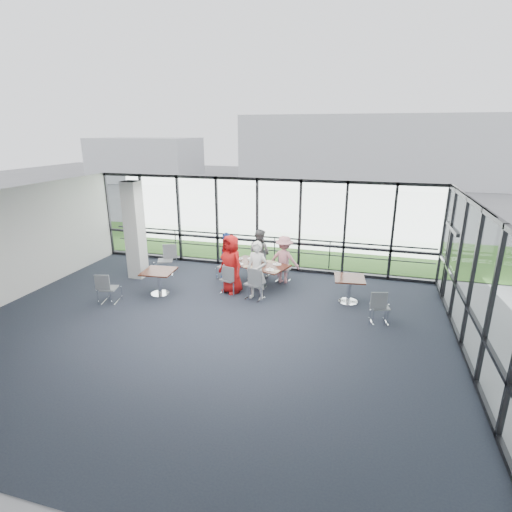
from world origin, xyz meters
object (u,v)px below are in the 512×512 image
(structural_column, at_px, (135,230))
(chair_main_nl, at_px, (229,279))
(chair_main_nr, at_px, (255,283))
(chair_spare_lb, at_px, (165,261))
(diner_near_left, at_px, (231,264))
(main_table, at_px, (259,268))
(diner_far_right, at_px, (284,260))
(chair_main_fr, at_px, (283,269))
(chair_main_end, at_px, (225,267))
(side_table_left, at_px, (159,274))
(chair_spare_la, at_px, (109,288))
(chair_spare_r, at_px, (380,307))
(diner_far_left, at_px, (259,253))
(chair_main_fl, at_px, (262,263))
(diner_near_right, at_px, (257,271))
(diner_end, at_px, (227,256))
(side_table_right, at_px, (349,282))

(structural_column, xyz_separation_m, chair_main_nl, (3.42, -0.51, -1.16))
(chair_main_nr, distance_m, chair_spare_lb, 3.70)
(diner_near_left, distance_m, chair_main_nr, 0.98)
(main_table, bearing_deg, diner_far_right, 58.85)
(chair_main_fr, distance_m, chair_main_end, 1.93)
(side_table_left, height_order, chair_spare_la, chair_spare_la)
(chair_main_nr, relative_size, chair_spare_r, 1.11)
(chair_main_end, bearing_deg, chair_spare_la, -29.25)
(diner_far_left, bearing_deg, main_table, 131.64)
(main_table, bearing_deg, chair_main_nl, -114.95)
(chair_main_nr, bearing_deg, chair_main_fl, 114.31)
(chair_main_nl, bearing_deg, diner_far_left, 88.90)
(diner_near_right, height_order, chair_spare_la, diner_near_right)
(main_table, relative_size, side_table_left, 2.09)
(diner_far_left, height_order, diner_end, diner_far_left)
(diner_near_right, distance_m, chair_main_nr, 0.38)
(diner_end, height_order, chair_spare_la, diner_end)
(diner_end, xyz_separation_m, chair_spare_r, (4.84, -1.98, -0.35))
(chair_spare_r, bearing_deg, chair_main_fl, 132.24)
(diner_near_right, xyz_separation_m, chair_spare_r, (3.43, -0.60, -0.43))
(structural_column, relative_size, diner_near_right, 1.85)
(chair_main_nr, xyz_separation_m, chair_spare_lb, (-3.51, 1.17, 0.01))
(chair_main_end, distance_m, chair_spare_la, 3.71)
(side_table_left, xyz_separation_m, chair_main_end, (1.43, 1.80, -0.22))
(diner_end, bearing_deg, side_table_left, -33.17)
(diner_near_right, xyz_separation_m, chair_spare_lb, (-3.56, 1.13, -0.37))
(side_table_left, height_order, diner_near_right, diner_near_right)
(side_table_right, height_order, diner_far_left, diner_far_left)
(main_table, distance_m, chair_spare_r, 3.95)
(diner_end, bearing_deg, chair_spare_lb, -77.86)
(diner_far_right, bearing_deg, chair_main_end, 13.79)
(main_table, bearing_deg, chair_spare_la, -128.68)
(chair_spare_r, bearing_deg, diner_end, 143.82)
(side_table_right, relative_size, chair_spare_r, 1.05)
(side_table_left, xyz_separation_m, diner_end, (1.49, 1.87, 0.15))
(main_table, height_order, chair_spare_la, chair_spare_la)
(diner_far_left, distance_m, chair_spare_lb, 3.22)
(chair_main_end, height_order, chair_spare_la, chair_spare_la)
(side_table_left, height_order, chair_main_fr, chair_main_fr)
(side_table_left, distance_m, chair_main_nr, 2.89)
(structural_column, bearing_deg, chair_main_fr, 10.67)
(diner_near_left, bearing_deg, chair_main_fl, 101.57)
(chair_main_fl, relative_size, chair_main_fr, 1.05)
(main_table, distance_m, chair_spare_la, 4.45)
(chair_spare_r, bearing_deg, chair_main_nl, 155.86)
(diner_far_right, height_order, diner_end, diner_end)
(chair_main_fr, distance_m, chair_spare_lb, 4.02)
(diner_far_left, bearing_deg, chair_main_nr, 129.36)
(chair_spare_r, bearing_deg, chair_main_end, 144.80)
(diner_near_left, relative_size, chair_main_fr, 2.19)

